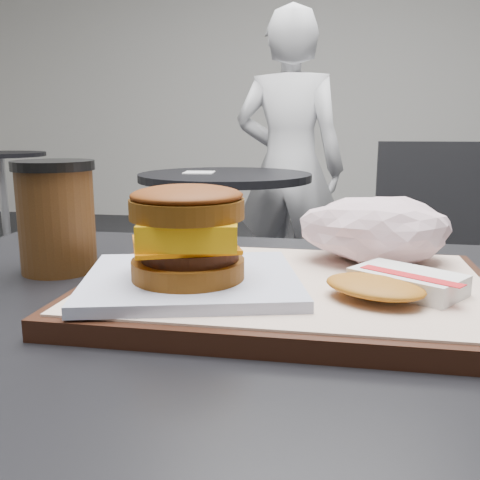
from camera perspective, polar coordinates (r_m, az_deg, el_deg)
name	(u,v)px	position (r m, az deg, el deg)	size (l,w,h in m)	color
customer_table	(233,474)	(0.60, -0.76, -23.68)	(0.80, 0.60, 0.77)	#A5A5AA
serving_tray	(288,290)	(0.51, 5.18, -5.30)	(0.38, 0.28, 0.02)	black
breakfast_sandwich	(189,245)	(0.47, -5.45, -0.50)	(0.23, 0.21, 0.09)	silver
hash_brown	(393,284)	(0.48, 16.00, -4.50)	(0.14, 0.13, 0.02)	white
crumpled_wrapper	(375,229)	(0.59, 14.22, 1.15)	(0.16, 0.12, 0.07)	white
coffee_cup	(56,214)	(0.63, -19.00, 2.60)	(0.09, 0.09, 0.13)	#42250F
neighbor_table	(225,222)	(2.20, -1.59, 1.95)	(0.70, 0.70, 0.75)	black
napkin	(199,172)	(2.21, -4.38, 7.20)	(0.12, 0.12, 0.00)	white
neighbor_chair	(394,236)	(2.21, 16.07, 0.45)	(0.61, 0.43, 0.88)	#96969A
patron	(289,168)	(2.64, 5.26, 7.64)	(0.54, 0.35, 1.48)	silver
bg_table_mid	(2,177)	(4.46, -24.06, 6.12)	(0.66, 0.66, 0.75)	black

